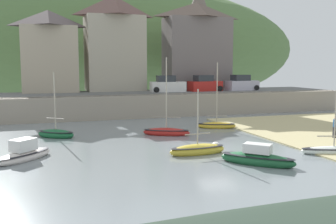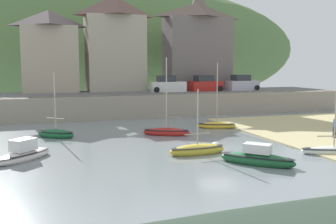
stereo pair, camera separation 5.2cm
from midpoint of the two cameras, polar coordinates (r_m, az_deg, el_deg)
ground at (r=19.75m, az=23.01°, el=-9.72°), size 48.00×41.00×0.61m
quay_seawall at (r=42.93m, az=-2.87°, el=1.17°), size 48.00×9.40×2.40m
hillside_backdrop at (r=80.05m, az=-8.87°, el=9.07°), size 80.00×44.00×25.09m
waterfront_building_left at (r=48.96m, az=-16.75°, el=8.50°), size 6.55×5.71×9.54m
waterfront_building_centre at (r=49.82m, az=-7.71°, el=9.91°), size 7.23×5.49×11.60m
waterfront_building_right at (r=52.95m, az=4.26°, el=9.59°), size 8.72×4.70×11.30m
church_with_spire at (r=57.47m, az=4.51°, el=11.11°), size 3.00×3.00×14.52m
sailboat_blue_trim at (r=25.07m, az=4.33°, el=-5.46°), size 3.83×1.40×4.29m
dinghy_open_wooden at (r=35.46m, az=7.10°, el=-1.88°), size 3.65×2.48×5.94m
sailboat_nearest_shore at (r=24.96m, az=-20.10°, el=-5.75°), size 3.75×3.78×1.43m
rowboat_small_beached at (r=31.89m, az=-15.87°, el=-3.03°), size 3.25×2.93×5.22m
fishing_boat_green at (r=27.19m, az=22.91°, el=-5.12°), size 4.37×2.30×5.10m
sailboat_tall_mast at (r=23.00m, az=12.86°, el=-6.57°), size 3.86×3.94×1.38m
sailboat_white_hull at (r=31.62m, az=-0.18°, el=-2.86°), size 3.92×2.82×6.36m
parked_car_near_slipway at (r=46.80m, az=-0.01°, el=3.92°), size 4.23×2.03×1.95m
parked_car_by_wall at (r=48.51m, az=5.41°, el=4.00°), size 4.26×2.13×1.95m
parked_car_end_of_row at (r=50.75m, az=10.69°, el=4.04°), size 4.22×2.02×1.95m
person_near_water at (r=32.42m, az=23.11°, el=-1.89°), size 0.34×0.34×1.62m
mooring_buoy at (r=26.80m, az=6.96°, el=-4.90°), size 0.57×0.57×0.57m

